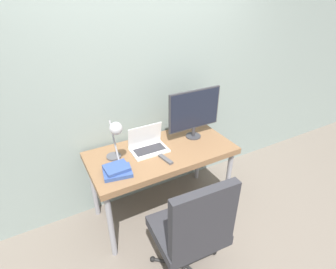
# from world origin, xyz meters

# --- Properties ---
(ground_plane) EXTENTS (12.00, 12.00, 0.00)m
(ground_plane) POSITION_xyz_m (0.00, 0.00, 0.00)
(ground_plane) COLOR #70665B
(wall_back) EXTENTS (8.00, 0.05, 2.60)m
(wall_back) POSITION_xyz_m (0.00, 0.75, 1.30)
(wall_back) COLOR gray
(wall_back) RESTS_ON ground_plane
(desk) EXTENTS (1.41, 0.69, 0.77)m
(desk) POSITION_xyz_m (0.00, 0.34, 0.70)
(desk) COLOR brown
(desk) RESTS_ON ground_plane
(laptop) EXTENTS (0.35, 0.23, 0.24)m
(laptop) POSITION_xyz_m (-0.11, 0.42, 0.82)
(laptop) COLOR silver
(laptop) RESTS_ON desk
(monitor) EXTENTS (0.58, 0.16, 0.51)m
(monitor) POSITION_xyz_m (0.42, 0.43, 1.07)
(monitor) COLOR #333338
(monitor) RESTS_ON desk
(desk_lamp) EXTENTS (0.13, 0.29, 0.44)m
(desk_lamp) POSITION_xyz_m (-0.44, 0.32, 1.08)
(desk_lamp) COLOR #4C4C51
(desk_lamp) RESTS_ON desk
(office_chair) EXTENTS (0.60, 0.62, 1.04)m
(office_chair) POSITION_xyz_m (-0.15, -0.45, 0.58)
(office_chair) COLOR black
(office_chair) RESTS_ON ground_plane
(book_stack) EXTENTS (0.27, 0.23, 0.06)m
(book_stack) POSITION_xyz_m (-0.49, 0.21, 0.80)
(book_stack) COLOR #334C8C
(book_stack) RESTS_ON desk
(tv_remote) EXTENTS (0.07, 0.18, 0.02)m
(tv_remote) POSITION_xyz_m (-0.04, 0.18, 0.78)
(tv_remote) COLOR #4C4C51
(tv_remote) RESTS_ON desk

